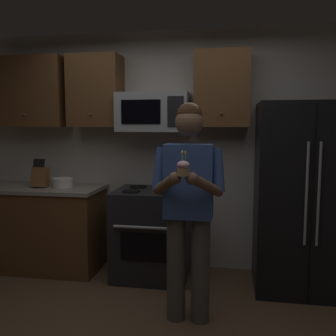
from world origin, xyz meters
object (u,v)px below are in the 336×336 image
refrigerator (304,197)px  person (188,201)px  oven_range (152,233)px  cupcake (183,168)px  microwave (154,112)px  knife_block (40,177)px  bowl_large_white (63,182)px

refrigerator → person: bearing=-141.7°
oven_range → person: (0.48, -0.84, 0.53)m
oven_range → cupcake: cupcake is taller
microwave → knife_block: size_ratio=2.31×
microwave → cupcake: microwave is taller
oven_range → person: size_ratio=0.53×
oven_range → bowl_large_white: size_ratio=4.28×
oven_range → refrigerator: 1.56m
bowl_large_white → person: 1.70m
microwave → person: microwave is taller
knife_block → cupcake: cupcake is taller
person → bowl_large_white: bearing=149.9°
microwave → knife_block: 1.41m
microwave → refrigerator: 1.72m
knife_block → bowl_large_white: 0.25m
knife_block → person: bearing=-25.5°
refrigerator → bowl_large_white: 2.49m
cupcake → refrigerator: bearing=48.0°
oven_range → refrigerator: refrigerator is taller
microwave → person: 1.30m
refrigerator → knife_block: (-2.72, 0.01, 0.14)m
bowl_large_white → cupcake: bearing=-38.8°
oven_range → microwave: microwave is taller
bowl_large_white → person: size_ratio=0.12×
microwave → cupcake: size_ratio=4.26×
knife_block → cupcake: 2.07m
microwave → person: (0.48, -0.96, -0.72)m
refrigerator → person: refrigerator is taller
microwave → oven_range: bearing=-90.0°
oven_range → microwave: size_ratio=1.26×
microwave → person: bearing=-63.4°
person → cupcake: bearing=-90.0°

